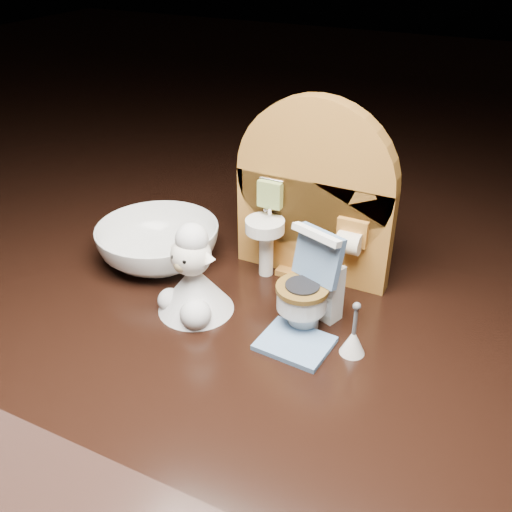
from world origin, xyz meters
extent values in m
cube|color=black|center=(0.00, 0.00, -0.05)|extent=(2.50, 2.50, 0.10)
cube|color=#AA6D29|center=(0.00, 0.07, 0.04)|extent=(0.13, 0.02, 0.09)
cylinder|color=#AA6D29|center=(0.00, 0.07, 0.09)|extent=(0.13, 0.02, 0.13)
cube|color=#AA6D29|center=(0.00, 0.07, 0.00)|extent=(0.05, 0.04, 0.01)
cylinder|color=white|center=(-0.03, 0.05, 0.02)|extent=(0.01, 0.01, 0.04)
cylinder|color=white|center=(-0.03, 0.04, 0.05)|extent=(0.03, 0.03, 0.01)
cylinder|color=silver|center=(-0.03, 0.05, 0.06)|extent=(0.00, 0.00, 0.01)
cube|color=#8AA052|center=(-0.03, 0.05, 0.07)|extent=(0.02, 0.01, 0.02)
cube|color=#AA6D29|center=(0.04, 0.06, 0.05)|extent=(0.02, 0.01, 0.02)
cylinder|color=beige|center=(0.04, 0.05, 0.05)|extent=(0.02, 0.02, 0.02)
cylinder|color=white|center=(0.02, 0.00, 0.01)|extent=(0.02, 0.02, 0.02)
cylinder|color=white|center=(0.02, -0.01, 0.02)|extent=(0.04, 0.04, 0.02)
cylinder|color=brown|center=(0.02, -0.01, 0.03)|extent=(0.04, 0.04, 0.00)
cube|color=white|center=(0.03, 0.01, 0.02)|extent=(0.03, 0.02, 0.05)
cube|color=#5E80AB|center=(0.03, 0.01, 0.05)|extent=(0.04, 0.03, 0.04)
cube|color=white|center=(0.03, 0.00, 0.07)|extent=(0.04, 0.02, 0.01)
cylinder|color=#9ED227|center=(0.04, 0.01, 0.05)|extent=(0.01, 0.01, 0.01)
cube|color=#5E80AB|center=(0.03, -0.03, 0.00)|extent=(0.05, 0.04, 0.00)
cone|color=white|center=(0.06, -0.02, 0.01)|extent=(0.02, 0.02, 0.02)
cylinder|color=#59595B|center=(0.06, -0.02, 0.03)|extent=(0.00, 0.00, 0.02)
sphere|color=#59595B|center=(0.06, -0.02, 0.04)|extent=(0.01, 0.01, 0.01)
cone|color=silver|center=(-0.06, -0.02, 0.02)|extent=(0.06, 0.06, 0.04)
sphere|color=silver|center=(-0.05, -0.04, 0.01)|extent=(0.02, 0.02, 0.02)
sphere|color=silver|center=(-0.08, -0.03, 0.01)|extent=(0.02, 0.02, 0.02)
sphere|color=white|center=(-0.06, -0.02, 0.05)|extent=(0.03, 0.03, 0.03)
sphere|color=tan|center=(-0.06, -0.04, 0.05)|extent=(0.01, 0.01, 0.01)
sphere|color=silver|center=(-0.06, -0.02, 0.06)|extent=(0.02, 0.02, 0.02)
cone|color=white|center=(-0.07, -0.02, 0.05)|extent=(0.01, 0.01, 0.01)
cone|color=white|center=(-0.05, -0.02, 0.05)|extent=(0.01, 0.01, 0.01)
sphere|color=black|center=(-0.07, -0.04, 0.05)|extent=(0.00, 0.00, 0.00)
sphere|color=black|center=(-0.06, -0.04, 0.05)|extent=(0.00, 0.00, 0.00)
imported|color=white|center=(-0.13, 0.03, 0.02)|extent=(0.13, 0.13, 0.03)
camera|label=1|loc=(0.14, -0.32, 0.26)|focal=40.00mm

